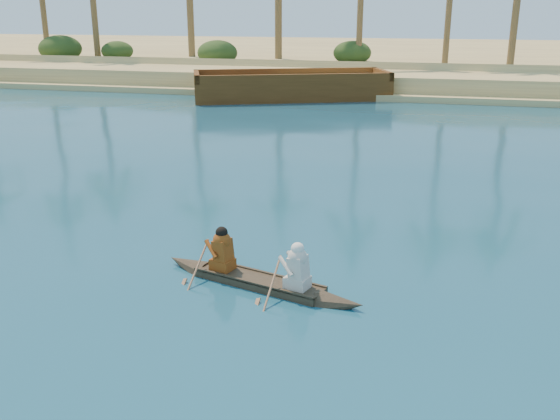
% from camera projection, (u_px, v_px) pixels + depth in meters
% --- Properties ---
extents(ground, '(160.00, 160.00, 0.00)m').
position_uv_depth(ground, '(419.00, 231.00, 15.32)').
color(ground, '#0B3349').
rests_on(ground, ground).
extents(sandy_embankment, '(150.00, 51.00, 1.50)m').
position_uv_depth(sandy_embankment, '(438.00, 60.00, 58.40)').
color(sandy_embankment, '#DCC77C').
rests_on(sandy_embankment, ground).
extents(shrub_cluster, '(100.00, 6.00, 2.40)m').
position_uv_depth(shrub_cluster, '(437.00, 68.00, 44.00)').
color(shrub_cluster, '#253914').
rests_on(shrub_cluster, ground).
extents(canoe, '(4.46, 1.84, 1.23)m').
position_uv_depth(canoe, '(259.00, 274.00, 12.24)').
color(canoe, '#3D3021').
rests_on(canoe, ground).
extents(barge_mid, '(12.10, 7.88, 1.92)m').
position_uv_depth(barge_mid, '(291.00, 87.00, 37.34)').
color(barge_mid, brown).
rests_on(barge_mid, ground).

